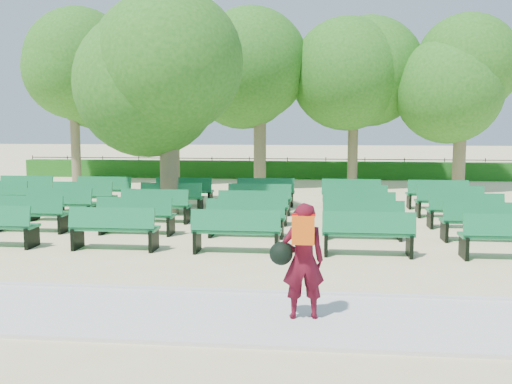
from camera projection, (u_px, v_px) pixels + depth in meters
ground at (224, 227)px, 15.79m from camera, size 120.00×120.00×0.00m
paving at (144, 314)px, 8.48m from camera, size 30.00×2.20×0.06m
curb at (165, 290)px, 9.61m from camera, size 30.00×0.12×0.10m
hedge at (268, 170)px, 29.56m from camera, size 26.00×0.70×0.90m
fence at (268, 178)px, 30.00m from camera, size 26.00×0.10×1.02m
tree_line at (260, 187)px, 25.66m from camera, size 21.80×6.80×7.04m
bench_array at (206, 220)px, 16.30m from camera, size 1.98×0.68×1.24m
tree_among at (167, 70)px, 17.47m from camera, size 4.91×4.91×6.70m
person at (301, 259)px, 8.11m from camera, size 0.81×0.51×1.67m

